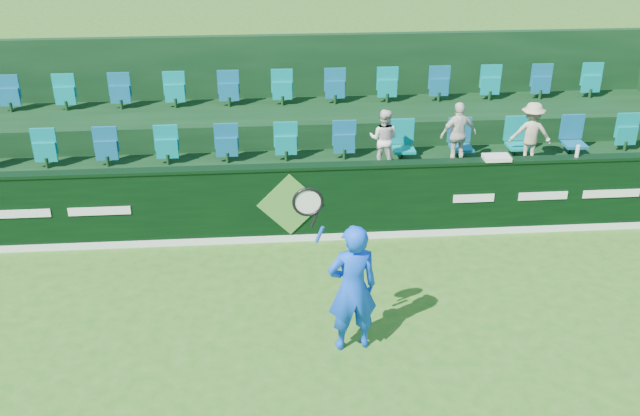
{
  "coord_description": "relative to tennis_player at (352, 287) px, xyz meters",
  "views": [
    {
      "loc": [
        -0.34,
        -6.73,
        5.82
      ],
      "look_at": [
        0.41,
        2.8,
        1.15
      ],
      "focal_mm": 40.0,
      "sensor_mm": 36.0,
      "label": 1
    }
  ],
  "objects": [
    {
      "name": "ground",
      "position": [
        -0.67,
        -0.94,
        -0.92
      ],
      "size": [
        60.0,
        60.0,
        0.0
      ],
      "primitive_type": "plane",
      "color": "#296217",
      "rests_on": "ground"
    },
    {
      "name": "stand_tier_front",
      "position": [
        -0.67,
        4.16,
        -0.52
      ],
      "size": [
        16.0,
        2.0,
        0.8
      ],
      "primitive_type": "cube",
      "color": "black",
      "rests_on": "ground"
    },
    {
      "name": "spectator_right",
      "position": [
        3.76,
        4.18,
        0.46
      ],
      "size": [
        0.82,
        0.57,
        1.15
      ],
      "primitive_type": "imported",
      "rotation": [
        0.0,
        0.0,
        2.93
      ],
      "color": "#BFB287",
      "rests_on": "stand_tier_front"
    },
    {
      "name": "spectator_left",
      "position": [
        1.06,
        4.18,
        0.43
      ],
      "size": [
        0.65,
        0.58,
        1.1
      ],
      "primitive_type": "imported",
      "rotation": [
        0.0,
        0.0,
        2.77
      ],
      "color": "white",
      "rests_on": "stand_tier_front"
    },
    {
      "name": "seat_row_back",
      "position": [
        -0.67,
        6.36,
        0.68
      ],
      "size": [
        13.5,
        0.5,
        0.6
      ],
      "primitive_type": "cube",
      "color": "#048483",
      "rests_on": "stand_tier_back"
    },
    {
      "name": "spectator_middle",
      "position": [
        2.42,
        4.18,
        0.48
      ],
      "size": [
        0.74,
        0.43,
        1.19
      ],
      "primitive_type": "imported",
      "rotation": [
        0.0,
        0.0,
        3.36
      ],
      "color": "silver",
      "rests_on": "stand_tier_front"
    },
    {
      "name": "towel",
      "position": [
        2.78,
        3.06,
        0.47
      ],
      "size": [
        0.44,
        0.29,
        0.07
      ],
      "primitive_type": "cube",
      "color": "silver",
      "rests_on": "sponsor_hoarding"
    },
    {
      "name": "seat_row_front",
      "position": [
        -0.67,
        4.56,
        0.18
      ],
      "size": [
        13.5,
        0.5,
        0.6
      ],
      "primitive_type": "cube",
      "color": "#048483",
      "rests_on": "stand_tier_front"
    },
    {
      "name": "stand_rear",
      "position": [
        -0.67,
        6.5,
        0.3
      ],
      "size": [
        16.0,
        4.1,
        2.6
      ],
      "color": "black",
      "rests_on": "ground"
    },
    {
      "name": "drinks_bottle",
      "position": [
        4.15,
        3.06,
        0.54
      ],
      "size": [
        0.07,
        0.07,
        0.21
      ],
      "primitive_type": "cylinder",
      "color": "silver",
      "rests_on": "sponsor_hoarding"
    },
    {
      "name": "stand_tier_back",
      "position": [
        -0.67,
        6.06,
        -0.27
      ],
      "size": [
        16.0,
        1.8,
        1.3
      ],
      "primitive_type": "cube",
      "color": "black",
      "rests_on": "ground"
    },
    {
      "name": "sponsor_hoarding",
      "position": [
        -0.67,
        3.05,
        -0.24
      ],
      "size": [
        16.0,
        0.25,
        1.35
      ],
      "color": "black",
      "rests_on": "ground"
    },
    {
      "name": "tennis_player",
      "position": [
        0.0,
        0.0,
        0.0
      ],
      "size": [
        1.17,
        0.52,
        2.43
      ],
      "color": "blue",
      "rests_on": "ground"
    }
  ]
}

